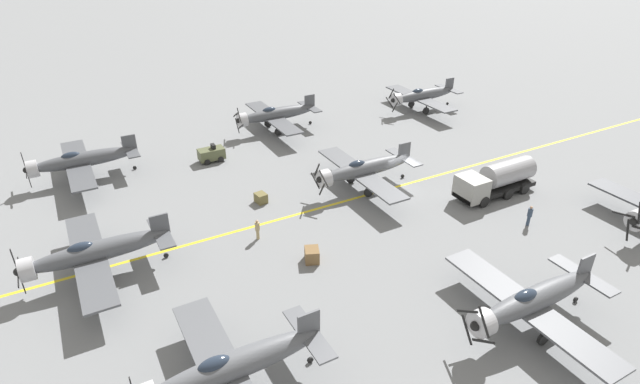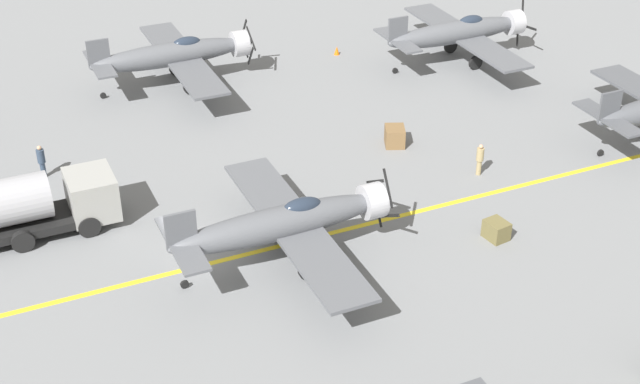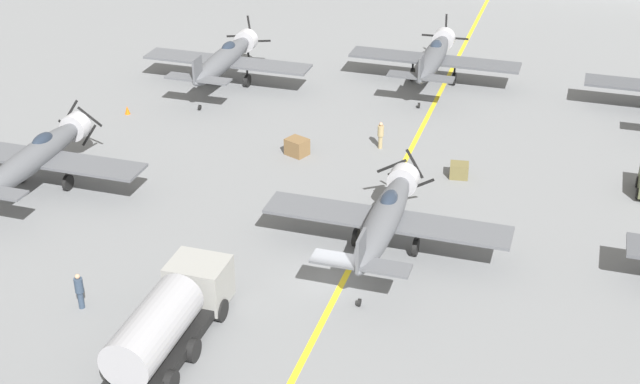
% 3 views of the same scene
% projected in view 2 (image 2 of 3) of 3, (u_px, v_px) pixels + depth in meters
% --- Properties ---
extents(ground_plane, '(400.00, 400.00, 0.00)m').
position_uv_depth(ground_plane, '(199.00, 266.00, 38.00)').
color(ground_plane, slate).
extents(taxiway_stripe, '(0.30, 160.00, 0.01)m').
position_uv_depth(taxiway_stripe, '(199.00, 266.00, 37.99)').
color(taxiway_stripe, yellow).
rests_on(taxiway_stripe, ground).
extents(airplane_mid_left, '(12.00, 9.98, 3.65)m').
position_uv_depth(airplane_mid_left, '(176.00, 54.00, 52.98)').
color(airplane_mid_left, '#575A5F').
rests_on(airplane_mid_left, ground).
extents(airplane_far_left, '(12.00, 9.98, 3.80)m').
position_uv_depth(airplane_far_left, '(460.00, 32.00, 56.13)').
color(airplane_far_left, '#585A60').
rests_on(airplane_far_left, ground).
extents(airplane_mid_center, '(12.00, 9.98, 3.65)m').
position_uv_depth(airplane_mid_center, '(286.00, 222.00, 37.26)').
color(airplane_mid_center, '#585A5F').
rests_on(airplane_mid_center, ground).
extents(fuel_tanker, '(2.68, 8.00, 2.98)m').
position_uv_depth(fuel_tanker, '(25.00, 206.00, 39.28)').
color(fuel_tanker, black).
rests_on(fuel_tanker, ground).
extents(ground_crew_walking, '(0.37, 0.37, 1.70)m').
position_uv_depth(ground_crew_walking, '(480.00, 158.00, 44.27)').
color(ground_crew_walking, tan).
rests_on(ground_crew_walking, ground).
extents(ground_crew_inspecting, '(0.38, 0.38, 1.76)m').
position_uv_depth(ground_crew_inspecting, '(41.00, 160.00, 44.03)').
color(ground_crew_inspecting, '#334256').
rests_on(ground_crew_inspecting, ground).
extents(supply_crate_by_tanker, '(1.15, 1.00, 0.86)m').
position_uv_depth(supply_crate_by_tanker, '(496.00, 230.00, 39.62)').
color(supply_crate_by_tanker, brown).
rests_on(supply_crate_by_tanker, ground).
extents(supply_crate_mid_lane, '(1.51, 1.40, 1.01)m').
position_uv_depth(supply_crate_mid_lane, '(395.00, 136.00, 47.20)').
color(supply_crate_mid_lane, brown).
rests_on(supply_crate_mid_lane, ground).
extents(traffic_cone, '(0.36, 0.36, 0.55)m').
position_uv_depth(traffic_cone, '(337.00, 51.00, 58.05)').
color(traffic_cone, orange).
rests_on(traffic_cone, ground).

